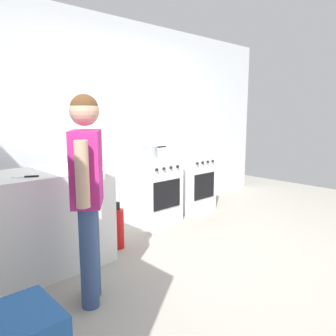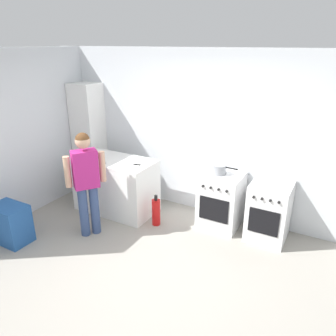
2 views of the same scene
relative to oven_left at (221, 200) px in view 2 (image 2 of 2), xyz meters
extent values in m
plane|color=gray|center=(-0.35, -1.58, -0.43)|extent=(8.00, 8.00, 0.00)
cube|color=silver|center=(-0.35, 0.37, 0.87)|extent=(6.00, 0.10, 2.60)
cube|color=silver|center=(-2.95, -1.18, 0.87)|extent=(0.10, 3.10, 2.60)
cube|color=white|center=(-1.70, -0.38, 0.02)|extent=(1.30, 0.70, 0.90)
cube|color=white|center=(0.00, 0.00, 0.00)|extent=(0.59, 0.60, 0.85)
cube|color=black|center=(0.00, -0.30, -0.03)|extent=(0.44, 0.01, 0.36)
cylinder|color=black|center=(-0.13, -0.12, 0.42)|extent=(0.19, 0.19, 0.01)
cylinder|color=black|center=(0.13, -0.12, 0.42)|extent=(0.19, 0.19, 0.01)
cylinder|color=black|center=(-0.13, 0.12, 0.42)|extent=(0.19, 0.19, 0.01)
cylinder|color=black|center=(0.13, 0.12, 0.42)|extent=(0.19, 0.19, 0.01)
cylinder|color=black|center=(-0.18, -0.31, 0.31)|extent=(0.04, 0.02, 0.04)
cylinder|color=black|center=(-0.06, -0.31, 0.31)|extent=(0.04, 0.02, 0.04)
cylinder|color=black|center=(0.06, -0.31, 0.31)|extent=(0.04, 0.02, 0.04)
cylinder|color=black|center=(0.18, -0.31, 0.31)|extent=(0.04, 0.02, 0.04)
cube|color=white|center=(0.72, 0.00, 0.00)|extent=(0.54, 0.60, 0.85)
cube|color=black|center=(0.72, -0.30, -0.03)|extent=(0.41, 0.01, 0.36)
cylinder|color=black|center=(0.60, -0.12, 0.42)|extent=(0.17, 0.17, 0.01)
cylinder|color=black|center=(0.84, -0.12, 0.42)|extent=(0.17, 0.17, 0.01)
cylinder|color=black|center=(0.60, 0.12, 0.42)|extent=(0.17, 0.17, 0.01)
cylinder|color=black|center=(0.84, 0.12, 0.42)|extent=(0.17, 0.17, 0.01)
cylinder|color=black|center=(0.56, -0.31, 0.31)|extent=(0.04, 0.02, 0.04)
cylinder|color=black|center=(0.66, -0.31, 0.31)|extent=(0.04, 0.02, 0.04)
cylinder|color=black|center=(0.77, -0.31, 0.31)|extent=(0.04, 0.02, 0.04)
cylinder|color=black|center=(0.88, -0.31, 0.31)|extent=(0.04, 0.02, 0.04)
cylinder|color=gray|center=(-0.05, -0.03, 0.50)|extent=(0.20, 0.20, 0.15)
cylinder|color=black|center=(0.14, -0.03, 0.55)|extent=(0.18, 0.02, 0.02)
cube|color=silver|center=(-1.86, -0.53, 0.48)|extent=(0.10, 0.06, 0.01)
cube|color=black|center=(-1.76, -0.58, 0.48)|extent=(0.11, 0.07, 0.01)
cube|color=silver|center=(-1.36, -0.43, 0.48)|extent=(0.14, 0.07, 0.01)
cube|color=black|center=(-1.24, -0.40, 0.48)|extent=(0.11, 0.05, 0.01)
cylinder|color=#384C7A|center=(-1.63, -1.23, -0.05)|extent=(0.13, 0.13, 0.76)
cylinder|color=#384C7A|center=(-1.54, -1.10, -0.05)|extent=(0.13, 0.13, 0.76)
cube|color=#B7267A|center=(-1.59, -1.17, 0.60)|extent=(0.36, 0.39, 0.54)
cylinder|color=tan|center=(-1.73, -1.36, 0.60)|extent=(0.09, 0.09, 0.44)
cylinder|color=tan|center=(-1.45, -0.97, 0.60)|extent=(0.09, 0.09, 0.44)
sphere|color=tan|center=(-1.59, -1.17, 1.00)|extent=(0.21, 0.21, 0.21)
sphere|color=brown|center=(-1.59, -1.17, 1.02)|extent=(0.20, 0.20, 0.20)
cylinder|color=red|center=(-0.87, -0.48, -0.22)|extent=(0.13, 0.13, 0.42)
cylinder|color=black|center=(-0.87, -0.48, 0.03)|extent=(0.05, 0.05, 0.08)
cube|color=#235193|center=(-2.43, -1.86, -0.29)|extent=(0.52, 0.36, 0.28)
cube|color=#235193|center=(-2.43, -1.86, -0.01)|extent=(0.52, 0.36, 0.28)
cube|color=white|center=(-2.65, 0.10, 0.57)|extent=(0.48, 0.44, 2.00)
camera|label=1|loc=(-2.73, -3.25, 0.99)|focal=35.00mm
camera|label=2|loc=(1.46, -4.30, 2.25)|focal=35.00mm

